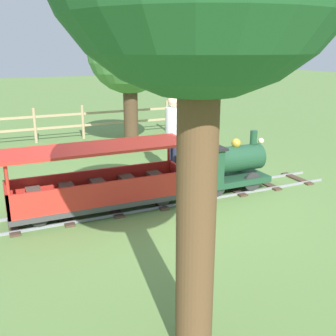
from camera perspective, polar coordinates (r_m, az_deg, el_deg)
name	(u,v)px	position (r m, az deg, el deg)	size (l,w,h in m)	color
ground_plane	(159,202)	(6.36, -1.25, -4.91)	(60.00, 60.00, 0.00)	#608442
track	(157,202)	(6.34, -1.66, -4.84)	(0.72, 6.40, 0.04)	gray
locomotive	(223,165)	(6.71, 7.88, 0.48)	(0.68, 1.45, 0.97)	#1E472D
passenger_car	(100,185)	(5.93, -9.75, -2.46)	(0.78, 2.70, 0.97)	#3F3F3F
conductor_person	(174,129)	(7.17, 0.84, 5.57)	(0.30, 0.30, 1.62)	#282D47
oak_tree_near	(129,53)	(9.30, -5.59, 16.08)	(1.88, 1.88, 3.22)	#4C3823
fence_section	(83,121)	(10.96, -12.10, 6.62)	(0.08, 7.48, 0.90)	tan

